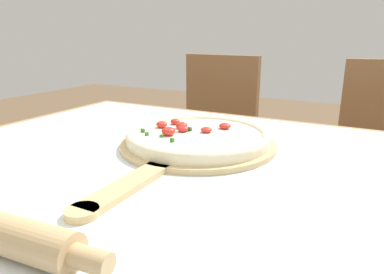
# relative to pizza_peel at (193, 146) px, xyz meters

# --- Properties ---
(dining_table) EXTENTS (1.29, 1.01, 0.74)m
(dining_table) POSITION_rel_pizza_peel_xyz_m (0.04, -0.10, -0.11)
(dining_table) COLOR #A87F51
(dining_table) RESTS_ON ground_plane
(towel_cloth) EXTENTS (1.21, 0.93, 0.00)m
(towel_cloth) POSITION_rel_pizza_peel_xyz_m (0.04, -0.10, -0.01)
(towel_cloth) COLOR silver
(towel_cloth) RESTS_ON dining_table
(pizza_peel) EXTENTS (0.36, 0.57, 0.01)m
(pizza_peel) POSITION_rel_pizza_peel_xyz_m (0.00, 0.00, 0.00)
(pizza_peel) COLOR tan
(pizza_peel) RESTS_ON towel_cloth
(pizza) EXTENTS (0.33, 0.33, 0.04)m
(pizza) POSITION_rel_pizza_peel_xyz_m (-0.00, 0.02, 0.02)
(pizza) COLOR beige
(pizza) RESTS_ON pizza_peel
(chair_left) EXTENTS (0.43, 0.43, 0.90)m
(chair_left) POSITION_rel_pizza_peel_xyz_m (-0.31, 0.79, -0.22)
(chair_left) COLOR brown
(chair_left) RESTS_ON ground_plane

